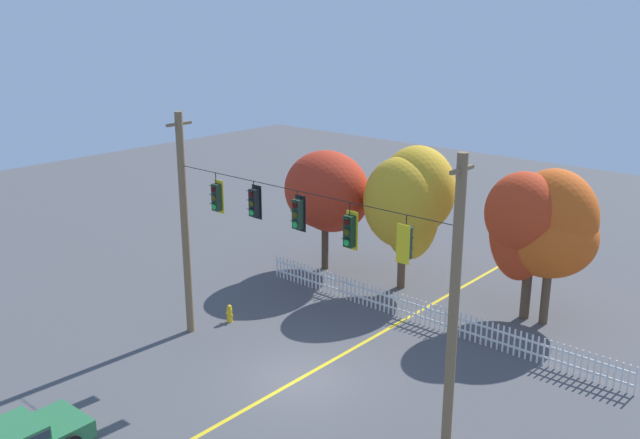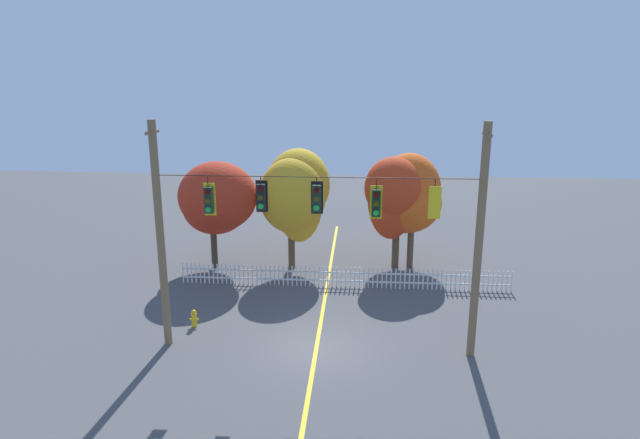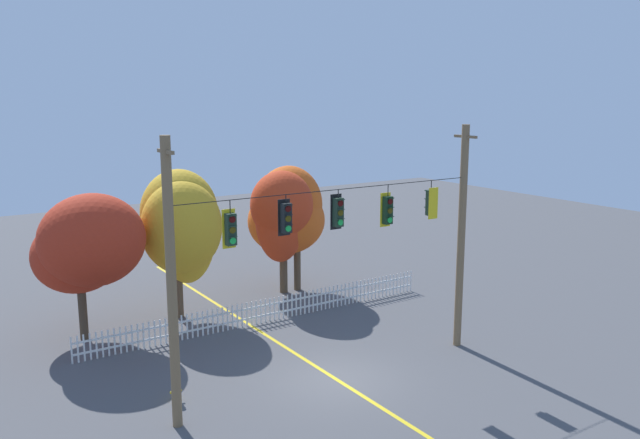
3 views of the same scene
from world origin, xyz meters
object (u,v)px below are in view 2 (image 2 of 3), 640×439
Objects in this scene: autumn_maple_far_west at (407,197)px; traffic_signal_westbound_side at (317,198)px; fire_hydrant at (194,318)px; traffic_signal_southbound_primary at (376,203)px; traffic_signal_northbound_secondary at (209,200)px; autumn_oak_far_east at (396,194)px; autumn_maple_mid at (296,193)px; traffic_signal_northbound_primary at (434,202)px; traffic_signal_eastbound_side at (261,197)px; autumn_maple_near_fence at (217,201)px.

traffic_signal_westbound_side is at bearing -111.83° from autumn_maple_far_west.
fire_hydrant is at bearing 163.65° from traffic_signal_westbound_side.
traffic_signal_westbound_side is 2.11m from traffic_signal_southbound_primary.
traffic_signal_northbound_secondary is 0.24× the size of autumn_oak_far_east.
autumn_maple_mid reaches higher than fire_hydrant.
fire_hydrant is at bearing 170.54° from traffic_signal_northbound_primary.
autumn_maple_far_west is (8.01, 10.24, -1.90)m from traffic_signal_northbound_secondary.
traffic_signal_southbound_primary is 0.23× the size of autumn_maple_mid.
traffic_signal_eastbound_side is at bearing -0.01° from traffic_signal_northbound_secondary.
traffic_signal_northbound_secondary is 1.10× the size of traffic_signal_westbound_side.
traffic_signal_northbound_primary is 10.44m from autumn_maple_far_west.
traffic_signal_eastbound_side is 1.77× the size of fire_hydrant.
traffic_signal_northbound_primary is (2.02, -0.02, 0.07)m from traffic_signal_southbound_primary.
fire_hydrant is (-8.73, -8.00, -3.79)m from autumn_oak_far_east.
traffic_signal_westbound_side is 7.79m from fire_hydrant.
autumn_oak_far_east is at bearing 70.03° from traffic_signal_westbound_side.
traffic_signal_northbound_primary is (8.03, -0.02, 0.06)m from traffic_signal_northbound_secondary.
autumn_oak_far_east is at bearing 60.21° from traffic_signal_eastbound_side.
traffic_signal_westbound_side is at bearing -55.02° from autumn_maple_near_fence.
autumn_maple_mid is at bearing -170.04° from autumn_maple_far_west.
autumn_maple_mid is 1.04× the size of autumn_maple_far_west.
traffic_signal_northbound_primary is at bearing -89.89° from autumn_maple_far_west.
traffic_signal_eastbound_side is 0.22× the size of autumn_oak_far_east.
traffic_signal_northbound_secondary is 13.14m from autumn_maple_far_west.
fire_hydrant is at bearing -114.05° from autumn_maple_mid.
traffic_signal_southbound_primary is 1.07× the size of traffic_signal_northbound_primary.
fire_hydrant is (-5.26, 1.54, -5.54)m from traffic_signal_westbound_side.
traffic_signal_southbound_primary is 9.77m from autumn_oak_far_east.
autumn_maple_mid is 1.06× the size of autumn_oak_far_east.
traffic_signal_northbound_secondary is 8.03m from traffic_signal_northbound_primary.
traffic_signal_southbound_primary is at bearing 179.46° from traffic_signal_northbound_primary.
traffic_signal_eastbound_side is 6.63m from fire_hydrant.
autumn_oak_far_east is at bearing 3.76° from autumn_maple_mid.
fire_hydrant is (-9.38, 1.56, -5.47)m from traffic_signal_northbound_primary.
traffic_signal_westbound_side is (1.99, 0.00, -0.02)m from traffic_signal_eastbound_side.
traffic_signal_northbound_secondary is at bearing 179.87° from traffic_signal_northbound_primary.
traffic_signal_eastbound_side is 0.98× the size of traffic_signal_westbound_side.
traffic_signal_northbound_secondary is 3.91m from traffic_signal_westbound_side.
autumn_maple_near_fence is (-6.06, 8.66, -2.08)m from traffic_signal_westbound_side.
traffic_signal_westbound_side is at bearing -0.00° from traffic_signal_northbound_secondary.
traffic_signal_northbound_secondary is 12.17m from autumn_oak_far_east.
autumn_maple_far_west is at bearing 8.80° from autumn_maple_near_fence.
traffic_signal_northbound_secondary is at bearing -127.72° from autumn_oak_far_east.
traffic_signal_northbound_primary reaches higher than autumn_maple_mid.
autumn_maple_near_fence is at bearing -171.20° from autumn_maple_far_west.
traffic_signal_southbound_primary is 0.25× the size of autumn_maple_near_fence.
traffic_signal_northbound_secondary is 0.25× the size of autumn_maple_near_fence.
traffic_signal_southbound_primary reaches higher than autumn_maple_mid.
traffic_signal_northbound_secondary is 0.24× the size of autumn_maple_far_west.
traffic_signal_southbound_primary is at bearing -98.15° from autumn_oak_far_east.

